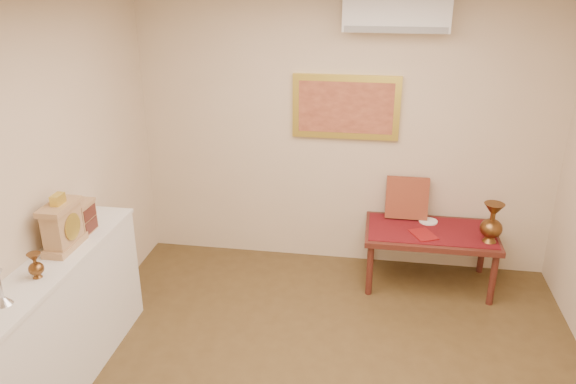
% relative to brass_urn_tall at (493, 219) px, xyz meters
% --- Properties ---
extents(wall_back, '(4.00, 0.02, 2.70)m').
position_rel_brass_urn_tall_xyz_m(wall_back, '(-1.34, 0.52, 0.57)').
color(wall_back, beige).
rests_on(wall_back, ground).
extents(wall_left, '(0.02, 4.50, 2.70)m').
position_rel_brass_urn_tall_xyz_m(wall_left, '(-3.34, -1.73, 0.57)').
color(wall_left, beige).
rests_on(wall_left, ground).
extents(candlestick, '(0.11, 0.11, 0.23)m').
position_rel_brass_urn_tall_xyz_m(candlestick, '(-3.17, -2.15, 0.31)').
color(candlestick, silver).
rests_on(candlestick, display_ledge).
extents(brass_urn_small, '(0.10, 0.10, 0.22)m').
position_rel_brass_urn_tall_xyz_m(brass_urn_small, '(-3.14, -1.84, 0.31)').
color(brass_urn_small, brown).
rests_on(brass_urn_small, display_ledge).
extents(table_cloth, '(1.14, 0.59, 0.01)m').
position_rel_brass_urn_tall_xyz_m(table_cloth, '(-0.49, 0.15, -0.23)').
color(table_cloth, maroon).
rests_on(table_cloth, low_table).
extents(brass_urn_tall, '(0.20, 0.20, 0.44)m').
position_rel_brass_urn_tall_xyz_m(brass_urn_tall, '(0.00, 0.00, 0.00)').
color(brass_urn_tall, brown).
rests_on(brass_urn_tall, table_cloth).
extents(plate, '(0.18, 0.18, 0.01)m').
position_rel_brass_urn_tall_xyz_m(plate, '(-0.51, 0.33, -0.22)').
color(plate, white).
rests_on(plate, table_cloth).
extents(menu, '(0.27, 0.30, 0.01)m').
position_rel_brass_urn_tall_xyz_m(menu, '(-0.57, 0.03, -0.22)').
color(menu, maroon).
rests_on(menu, table_cloth).
extents(cushion, '(0.40, 0.18, 0.41)m').
position_rel_brass_urn_tall_xyz_m(cushion, '(-0.72, 0.41, -0.02)').
color(cushion, maroon).
rests_on(cushion, table_cloth).
extents(display_ledge, '(0.37, 2.02, 0.98)m').
position_rel_brass_urn_tall_xyz_m(display_ledge, '(-3.17, -1.73, -0.29)').
color(display_ledge, white).
rests_on(display_ledge, floor).
extents(mantel_clock, '(0.17, 0.36, 0.41)m').
position_rel_brass_urn_tall_xyz_m(mantel_clock, '(-3.17, -1.44, 0.38)').
color(mantel_clock, tan).
rests_on(mantel_clock, display_ledge).
extents(wooden_chest, '(0.16, 0.21, 0.24)m').
position_rel_brass_urn_tall_xyz_m(wooden_chest, '(-3.17, -1.18, 0.32)').
color(wooden_chest, tan).
rests_on(wooden_chest, display_ledge).
extents(low_table, '(1.20, 0.70, 0.55)m').
position_rel_brass_urn_tall_xyz_m(low_table, '(-0.49, 0.15, -0.29)').
color(low_table, '#512018').
rests_on(low_table, floor).
extents(painting, '(1.00, 0.06, 0.60)m').
position_rel_brass_urn_tall_xyz_m(painting, '(-1.34, 0.49, 0.82)').
color(painting, '#DEC547').
rests_on(painting, wall_back).
extents(ac_unit, '(0.90, 0.25, 0.30)m').
position_rel_brass_urn_tall_xyz_m(ac_unit, '(-0.94, 0.39, 1.67)').
color(ac_unit, white).
rests_on(ac_unit, wall_back).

